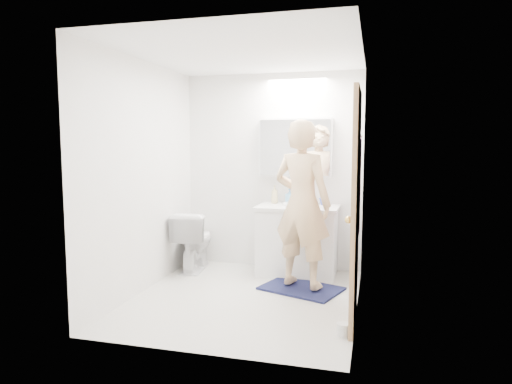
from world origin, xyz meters
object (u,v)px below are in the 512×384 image
(person, at_px, (302,204))
(vanity_cabinet, at_px, (297,242))
(toothbrush_cup, at_px, (323,201))
(medicine_cabinet, at_px, (296,148))
(toilet_paper_roll, at_px, (344,329))
(soap_bottle_a, at_px, (275,194))
(soap_bottle_b, at_px, (290,196))
(toilet, at_px, (194,240))

(person, bearing_deg, vanity_cabinet, -56.61)
(person, height_order, toothbrush_cup, person)
(medicine_cabinet, height_order, person, medicine_cabinet)
(toothbrush_cup, bearing_deg, toilet_paper_roll, -77.98)
(vanity_cabinet, distance_m, toothbrush_cup, 0.57)
(soap_bottle_a, xyz_separation_m, soap_bottle_b, (0.18, 0.03, -0.02))
(toothbrush_cup, relative_size, toilet_paper_roll, 0.82)
(toothbrush_cup, bearing_deg, vanity_cabinet, -149.80)
(toilet_paper_roll, bearing_deg, toilet, 142.01)
(toilet, distance_m, person, 1.58)
(medicine_cabinet, xyz_separation_m, toilet_paper_roll, (0.72, -1.82, -1.45))
(medicine_cabinet, height_order, soap_bottle_a, medicine_cabinet)
(vanity_cabinet, relative_size, toothbrush_cup, 10.00)
(soap_bottle_a, height_order, soap_bottle_b, soap_bottle_a)
(person, xyz_separation_m, toothbrush_cup, (0.14, 0.72, -0.06))
(toothbrush_cup, bearing_deg, medicine_cabinet, 171.71)
(vanity_cabinet, xyz_separation_m, toothbrush_cup, (0.27, 0.16, 0.47))
(toilet_paper_roll, bearing_deg, vanity_cabinet, 112.01)
(person, distance_m, soap_bottle_b, 0.78)
(soap_bottle_b, relative_size, toothbrush_cup, 2.02)
(toilet, relative_size, soap_bottle_b, 4.01)
(soap_bottle_b, bearing_deg, toothbrush_cup, -2.83)
(soap_bottle_a, distance_m, soap_bottle_b, 0.18)
(medicine_cabinet, distance_m, toilet_paper_roll, 2.44)
(vanity_cabinet, relative_size, soap_bottle_a, 4.06)
(toothbrush_cup, height_order, toilet_paper_roll, toothbrush_cup)
(toilet, distance_m, toothbrush_cup, 1.64)
(vanity_cabinet, relative_size, toilet, 1.23)
(vanity_cabinet, distance_m, toilet, 1.27)
(medicine_cabinet, distance_m, toilet, 1.68)
(toilet, bearing_deg, person, 156.33)
(medicine_cabinet, relative_size, soap_bottle_b, 4.84)
(medicine_cabinet, distance_m, person, 0.98)
(toilet_paper_roll, bearing_deg, soap_bottle_a, 118.65)
(toilet, relative_size, soap_bottle_a, 3.30)
(toilet, height_order, toilet_paper_roll, toilet)
(medicine_cabinet, xyz_separation_m, soap_bottle_a, (-0.24, -0.06, -0.57))
(toilet, xyz_separation_m, toilet_paper_roll, (1.92, -1.50, -0.31))
(soap_bottle_b, height_order, toilet_paper_roll, soap_bottle_b)
(person, bearing_deg, toothbrush_cup, -81.36)
(vanity_cabinet, xyz_separation_m, toilet_paper_roll, (0.65, -1.61, -0.34))
(soap_bottle_b, bearing_deg, medicine_cabinet, 25.87)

